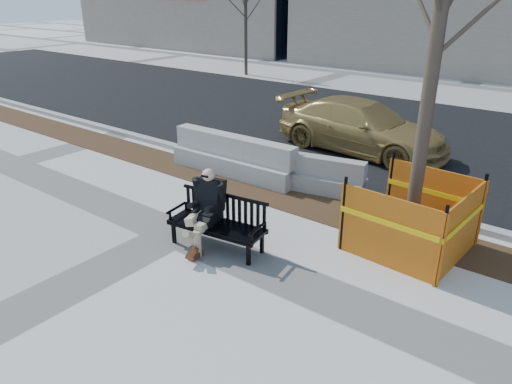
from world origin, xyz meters
TOP-DOWN VIEW (x-y plane):
  - ground at (0.00, 0.00)m, footprint 120.00×120.00m
  - mulch_strip at (0.00, 2.60)m, footprint 40.00×1.20m
  - asphalt_street at (0.00, 8.80)m, footprint 60.00×10.40m
  - curb at (0.00, 3.55)m, footprint 60.00×0.25m
  - bench at (0.98, 0.07)m, footprint 1.85×0.89m
  - seated_man at (0.74, 0.08)m, footprint 0.74×1.09m
  - tree_fence at (3.63, 2.14)m, footprint 2.89×2.89m
  - sedan at (0.48, 6.59)m, footprint 4.97×2.31m
  - jersey_barrier_left at (-1.14, 3.04)m, footprint 3.46×0.76m
  - jersey_barrier_right at (0.67, 3.30)m, footprint 2.92×1.13m
  - far_tree_left at (-10.16, 14.74)m, footprint 2.52×2.52m

SIDE VIEW (x-z plane):
  - ground at x=0.00m, z-range 0.00..0.00m
  - bench at x=0.98m, z-range -0.47..0.47m
  - seated_man at x=0.74m, z-range -0.71..0.71m
  - tree_fence at x=3.63m, z-range -3.38..3.38m
  - sedan at x=0.48m, z-range -0.70..0.70m
  - jersey_barrier_left at x=-1.14m, z-range -0.49..0.49m
  - jersey_barrier_right at x=0.67m, z-range -0.41..0.41m
  - far_tree_left at x=-10.16m, z-range -2.57..2.57m
  - asphalt_street at x=0.00m, z-range 0.00..0.01m
  - mulch_strip at x=0.00m, z-range -0.01..0.01m
  - curb at x=0.00m, z-range 0.00..0.12m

